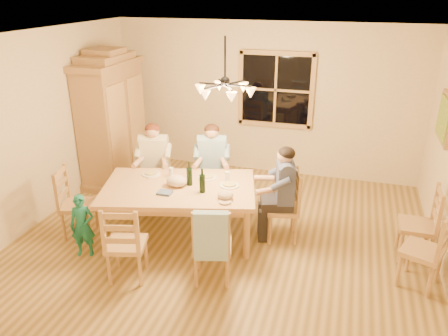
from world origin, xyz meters
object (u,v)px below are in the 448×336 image
(chandelier, at_px, (225,89))
(armoire, at_px, (112,122))
(chair_far_left, at_px, (156,186))
(child, at_px, (82,226))
(chair_near_right, at_px, (212,257))
(adult_slate_man, at_px, (284,182))
(adult_plaid_man, at_px, (212,155))
(chair_end_left, at_px, (80,215))
(chair_spare_front, at_px, (420,262))
(adult_woman, at_px, (154,155))
(chair_near_left, at_px, (127,255))
(wine_bottle_b, at_px, (202,181))
(chair_end_right, at_px, (282,218))
(chair_far_right, at_px, (212,187))
(dining_table, at_px, (179,193))
(wine_bottle_a, at_px, (189,174))
(chair_spare_back, at_px, (415,236))

(chandelier, bearing_deg, armoire, 150.86)
(chair_far_left, xyz_separation_m, child, (-0.29, -1.57, 0.12))
(child, bearing_deg, chair_near_right, -18.96)
(chair_near_right, relative_size, adult_slate_man, 1.13)
(adult_plaid_man, distance_m, child, 2.18)
(chair_end_left, xyz_separation_m, child, (0.34, -0.43, 0.12))
(adult_slate_man, bearing_deg, chair_spare_front, -123.12)
(chair_far_left, xyz_separation_m, adult_woman, (0.00, -0.00, 0.54))
(chair_near_left, bearing_deg, adult_plaid_man, 64.80)
(chair_end_left, bearing_deg, wine_bottle_b, 84.51)
(adult_slate_man, bearing_deg, child, 100.99)
(chandelier, distance_m, adult_plaid_man, 1.58)
(adult_slate_man, bearing_deg, chair_end_right, 61.38)
(chair_end_left, relative_size, adult_woman, 1.13)
(chair_near_right, height_order, chair_end_right, same)
(chair_far_left, bearing_deg, chair_spare_front, 150.44)
(child, bearing_deg, adult_woman, 61.15)
(adult_woman, bearing_deg, chair_end_right, 153.43)
(armoire, distance_m, chair_far_right, 2.16)
(chair_end_left, relative_size, wine_bottle_b, 3.00)
(chair_near_right, height_order, adult_slate_man, adult_slate_man)
(dining_table, distance_m, adult_slate_man, 1.41)
(adult_plaid_man, bearing_deg, child, 42.78)
(adult_plaid_man, height_order, child, adult_plaid_man)
(adult_woman, bearing_deg, wine_bottle_a, 125.74)
(armoire, xyz_separation_m, chair_end_left, (0.47, -1.85, -0.75))
(chair_end_left, relative_size, chair_end_right, 1.00)
(chair_far_left, distance_m, adult_slate_man, 2.19)
(chair_end_left, xyz_separation_m, wine_bottle_b, (1.72, 0.27, 0.62))
(chair_far_right, height_order, child, chair_far_right)
(adult_woman, height_order, adult_plaid_man, same)
(chandelier, relative_size, chair_end_right, 0.78)
(armoire, distance_m, dining_table, 2.39)
(adult_woman, xyz_separation_m, adult_plaid_man, (0.87, 0.23, 0.00))
(adult_plaid_man, relative_size, chair_spare_back, 0.88)
(chair_near_left, bearing_deg, child, 146.21)
(adult_woman, bearing_deg, chair_far_left, -104.58)
(armoire, bearing_deg, chair_spare_front, -19.44)
(adult_slate_man, bearing_deg, chair_far_left, 63.43)
(chair_far_left, distance_m, chair_end_left, 1.30)
(chair_near_left, bearing_deg, chair_end_right, 26.57)
(armoire, xyz_separation_m, adult_slate_man, (3.17, -1.15, -0.22))
(armoire, bearing_deg, chair_spare_back, -13.08)
(armoire, xyz_separation_m, adult_plaid_man, (1.96, -0.48, -0.22))
(chair_near_right, height_order, wine_bottle_b, wine_bottle_b)
(wine_bottle_b, bearing_deg, adult_plaid_man, 101.57)
(wine_bottle_b, height_order, child, wine_bottle_b)
(chair_near_left, relative_size, chair_end_left, 1.00)
(dining_table, distance_m, adult_plaid_man, 1.04)
(chair_spare_front, bearing_deg, chair_far_right, 89.02)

